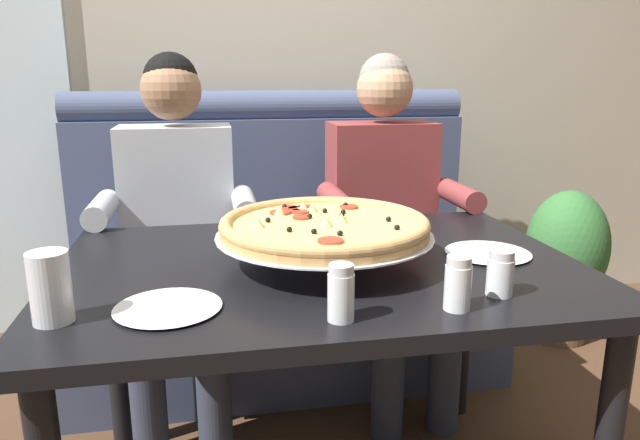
% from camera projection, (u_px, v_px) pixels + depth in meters
% --- Properties ---
extents(back_wall_with_window, '(6.00, 0.12, 2.80)m').
position_uv_depth(back_wall_with_window, '(261.00, 30.00, 2.74)').
color(back_wall_with_window, '#BCB29E').
rests_on(back_wall_with_window, ground_plane).
extents(booth_bench, '(1.72, 0.78, 1.13)m').
position_uv_depth(booth_bench, '(279.00, 270.00, 2.44)').
color(booth_bench, '#424C6B').
rests_on(booth_bench, ground_plane).
extents(dining_table, '(1.31, 0.91, 0.73)m').
position_uv_depth(dining_table, '(320.00, 293.00, 1.50)').
color(dining_table, black).
rests_on(dining_table, ground_plane).
extents(diner_left, '(0.54, 0.64, 1.27)m').
position_uv_depth(diner_left, '(177.00, 217.00, 2.04)').
color(diner_left, '#2D3342').
rests_on(diner_left, ground_plane).
extents(diner_right, '(0.54, 0.64, 1.27)m').
position_uv_depth(diner_right, '(388.00, 208.00, 2.18)').
color(diner_right, '#2D3342').
rests_on(diner_right, ground_plane).
extents(pizza, '(0.55, 0.55, 0.13)m').
position_uv_depth(pizza, '(324.00, 227.00, 1.45)').
color(pizza, silver).
rests_on(pizza, dining_table).
extents(shaker_oregano, '(0.06, 0.06, 0.10)m').
position_uv_depth(shaker_oregano, '(500.00, 276.00, 1.25)').
color(shaker_oregano, white).
rests_on(shaker_oregano, dining_table).
extents(shaker_parmesan, '(0.05, 0.05, 0.11)m').
position_uv_depth(shaker_parmesan, '(341.00, 297.00, 1.12)').
color(shaker_parmesan, white).
rests_on(shaker_parmesan, dining_table).
extents(shaker_pepper_flakes, '(0.05, 0.05, 0.11)m').
position_uv_depth(shaker_pepper_flakes, '(458.00, 287.00, 1.18)').
color(shaker_pepper_flakes, white).
rests_on(shaker_pepper_flakes, dining_table).
extents(plate_near_left, '(0.22, 0.22, 0.02)m').
position_uv_depth(plate_near_left, '(168.00, 305.00, 1.18)').
color(plate_near_left, white).
rests_on(plate_near_left, dining_table).
extents(plate_near_right, '(0.23, 0.23, 0.02)m').
position_uv_depth(plate_near_right, '(488.00, 251.00, 1.54)').
color(plate_near_right, white).
rests_on(plate_near_right, dining_table).
extents(drinking_glass, '(0.08, 0.08, 0.14)m').
position_uv_depth(drinking_glass, '(51.00, 291.00, 1.11)').
color(drinking_glass, silver).
rests_on(drinking_glass, dining_table).
extents(potted_plant, '(0.36, 0.36, 0.70)m').
position_uv_depth(potted_plant, '(566.00, 258.00, 2.63)').
color(potted_plant, brown).
rests_on(potted_plant, ground_plane).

